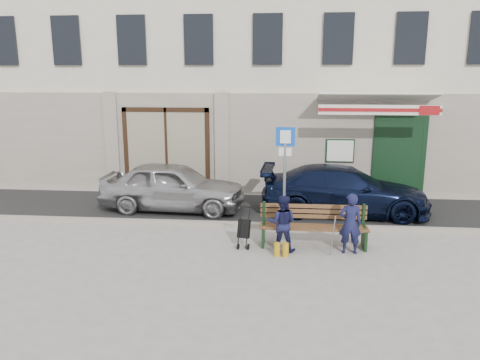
# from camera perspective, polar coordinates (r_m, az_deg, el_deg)

# --- Properties ---
(ground) EXTENTS (80.00, 80.00, 0.00)m
(ground) POSITION_cam_1_polar(r_m,az_deg,el_deg) (10.46, 2.13, -8.44)
(ground) COLOR #9E9991
(ground) RESTS_ON ground
(asphalt_lane) EXTENTS (60.00, 3.20, 0.01)m
(asphalt_lane) POSITION_cam_1_polar(r_m,az_deg,el_deg) (13.39, 2.85, -3.61)
(asphalt_lane) COLOR #282828
(asphalt_lane) RESTS_ON ground
(curb) EXTENTS (60.00, 0.18, 0.12)m
(curb) POSITION_cam_1_polar(r_m,az_deg,el_deg) (11.85, 2.53, -5.54)
(curb) COLOR #9E9384
(curb) RESTS_ON ground
(building) EXTENTS (20.00, 8.27, 10.00)m
(building) POSITION_cam_1_polar(r_m,az_deg,el_deg) (18.23, 3.80, 16.54)
(building) COLOR beige
(building) RESTS_ON ground
(car_silver) EXTENTS (4.14, 1.87, 1.38)m
(car_silver) POSITION_cam_1_polar(r_m,az_deg,el_deg) (13.33, -8.16, -0.76)
(car_silver) COLOR #AEAEB3
(car_silver) RESTS_ON ground
(car_navy) EXTENTS (4.64, 2.07, 1.32)m
(car_navy) POSITION_cam_1_polar(r_m,az_deg,el_deg) (13.17, 12.61, -1.23)
(car_navy) COLOR black
(car_navy) RESTS_ON ground
(parking_sign) EXTENTS (0.47, 0.08, 2.52)m
(parking_sign) POSITION_cam_1_polar(r_m,az_deg,el_deg) (11.62, 5.50, 2.28)
(parking_sign) COLOR gray
(parking_sign) RESTS_ON ground
(bench) EXTENTS (2.40, 1.17, 0.98)m
(bench) POSITION_cam_1_polar(r_m,az_deg,el_deg) (10.61, 8.71, -5.65)
(bench) COLOR brown
(bench) RESTS_ON ground
(man) EXTENTS (0.49, 0.32, 1.33)m
(man) POSITION_cam_1_polar(r_m,az_deg,el_deg) (10.31, 13.30, -5.18)
(man) COLOR #15173B
(man) RESTS_ON ground
(woman) EXTENTS (0.68, 0.56, 1.25)m
(woman) POSITION_cam_1_polar(r_m,az_deg,el_deg) (10.23, 5.18, -5.26)
(woman) COLOR #15173B
(woman) RESTS_ON ground
(stroller) EXTENTS (0.31, 0.41, 0.91)m
(stroller) POSITION_cam_1_polar(r_m,az_deg,el_deg) (10.47, 0.47, -6.07)
(stroller) COLOR black
(stroller) RESTS_ON ground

